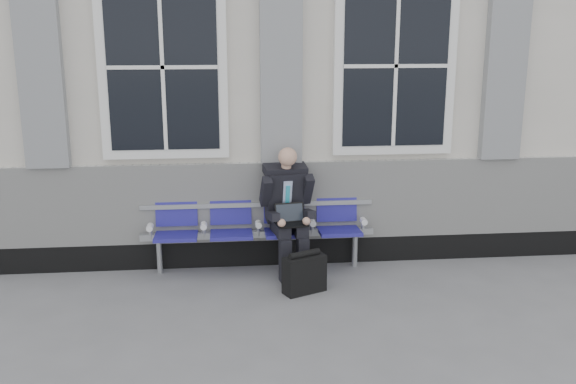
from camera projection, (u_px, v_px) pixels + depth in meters
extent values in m
plane|color=slate|center=(389.00, 314.00, 6.11)|extent=(70.00, 70.00, 0.00)
cube|color=beige|center=(332.00, 69.00, 8.97)|extent=(14.00, 4.00, 4.20)
cube|color=black|center=(358.00, 249.00, 7.49)|extent=(14.00, 0.10, 0.30)
cube|color=silver|center=(359.00, 199.00, 7.33)|extent=(14.00, 0.08, 0.90)
cube|color=gray|center=(39.00, 53.00, 6.58)|extent=(0.45, 0.14, 2.40)
cube|color=gray|center=(281.00, 52.00, 6.82)|extent=(0.45, 0.14, 2.40)
cube|color=gray|center=(506.00, 51.00, 7.07)|extent=(0.45, 0.14, 2.40)
cube|color=white|center=(163.00, 67.00, 6.76)|extent=(1.35, 0.10, 1.95)
cube|color=black|center=(162.00, 67.00, 6.71)|extent=(1.15, 0.02, 1.75)
cube|color=white|center=(395.00, 66.00, 7.00)|extent=(1.35, 0.10, 1.95)
cube|color=black|center=(396.00, 66.00, 6.95)|extent=(1.15, 0.02, 1.75)
cube|color=#9EA0A3|center=(258.00, 234.00, 7.15)|extent=(2.60, 0.07, 0.07)
cube|color=#9EA0A3|center=(257.00, 204.00, 7.19)|extent=(2.60, 0.05, 0.05)
cylinder|color=#9EA0A3|center=(159.00, 256.00, 7.09)|extent=(0.06, 0.06, 0.39)
cylinder|color=#9EA0A3|center=(355.00, 250.00, 7.31)|extent=(0.06, 0.06, 0.39)
cube|color=navy|center=(176.00, 236.00, 6.97)|extent=(0.46, 0.42, 0.07)
cube|color=navy|center=(176.00, 208.00, 7.11)|extent=(0.46, 0.10, 0.40)
cube|color=navy|center=(231.00, 234.00, 7.03)|extent=(0.46, 0.42, 0.07)
cube|color=navy|center=(231.00, 207.00, 7.17)|extent=(0.46, 0.10, 0.40)
cube|color=navy|center=(286.00, 233.00, 7.09)|extent=(0.46, 0.42, 0.07)
cube|color=navy|center=(284.00, 205.00, 7.23)|extent=(0.46, 0.10, 0.40)
cube|color=navy|center=(339.00, 231.00, 7.15)|extent=(0.46, 0.42, 0.07)
cube|color=navy|center=(336.00, 204.00, 7.29)|extent=(0.46, 0.10, 0.40)
cylinder|color=white|center=(150.00, 227.00, 6.95)|extent=(0.07, 0.12, 0.07)
cylinder|color=white|center=(204.00, 226.00, 7.01)|extent=(0.07, 0.12, 0.07)
cylinder|color=white|center=(258.00, 224.00, 7.07)|extent=(0.07, 0.12, 0.07)
cylinder|color=white|center=(312.00, 223.00, 7.12)|extent=(0.07, 0.12, 0.07)
cylinder|color=white|center=(364.00, 221.00, 7.18)|extent=(0.07, 0.12, 0.07)
cube|color=black|center=(287.00, 280.00, 6.82)|extent=(0.14, 0.27, 0.09)
cube|color=black|center=(304.00, 278.00, 6.87)|extent=(0.14, 0.27, 0.09)
cube|color=black|center=(285.00, 260.00, 6.83)|extent=(0.13, 0.14, 0.47)
cube|color=black|center=(303.00, 259.00, 6.88)|extent=(0.13, 0.14, 0.47)
cube|color=black|center=(280.00, 228.00, 6.96)|extent=(0.20, 0.45, 0.14)
cube|color=black|center=(298.00, 227.00, 7.01)|extent=(0.20, 0.45, 0.14)
cube|color=black|center=(285.00, 195.00, 7.09)|extent=(0.45, 0.39, 0.61)
cube|color=#ACBAE2|center=(287.00, 196.00, 6.97)|extent=(0.11, 0.11, 0.35)
cube|color=#2BADCA|center=(287.00, 198.00, 6.97)|extent=(0.05, 0.08, 0.29)
cube|color=black|center=(285.00, 170.00, 6.99)|extent=(0.49, 0.30, 0.14)
cylinder|color=tan|center=(286.00, 165.00, 6.93)|extent=(0.11, 0.11, 0.10)
sphere|color=tan|center=(288.00, 157.00, 6.85)|extent=(0.20, 0.20, 0.20)
cube|color=black|center=(266.00, 192.00, 6.92)|extent=(0.14, 0.29, 0.36)
cube|color=black|center=(307.00, 189.00, 7.03)|extent=(0.14, 0.29, 0.36)
cube|color=black|center=(273.00, 216.00, 6.82)|extent=(0.13, 0.31, 0.14)
cube|color=black|center=(308.00, 214.00, 6.92)|extent=(0.13, 0.31, 0.14)
sphere|color=tan|center=(282.00, 223.00, 6.72)|extent=(0.09, 0.09, 0.09)
sphere|color=tan|center=(306.00, 221.00, 6.78)|extent=(0.09, 0.09, 0.09)
cube|color=black|center=(292.00, 224.00, 6.84)|extent=(0.35, 0.27, 0.02)
cube|color=black|center=(290.00, 212.00, 6.92)|extent=(0.33, 0.13, 0.21)
cube|color=black|center=(290.00, 213.00, 6.91)|extent=(0.30, 0.11, 0.17)
cube|color=black|center=(304.00, 274.00, 6.57)|extent=(0.47, 0.35, 0.39)
cylinder|color=black|center=(305.00, 254.00, 6.52)|extent=(0.34, 0.21, 0.07)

